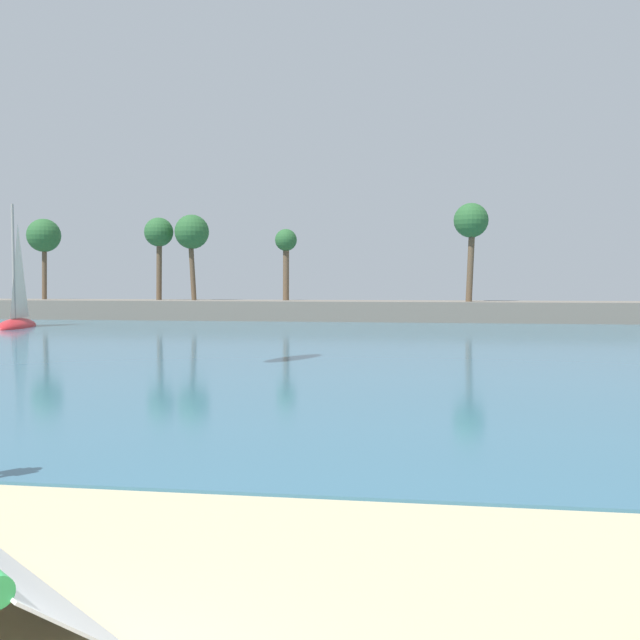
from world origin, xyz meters
The scene contains 3 objects.
sea centered at (0.00, 53.13, 0.03)m, with size 220.00×92.68×0.06m, color #386B84.
palm_headland centered at (-0.77, 59.49, 1.81)m, with size 94.62×6.00×10.19m.
sailboat_near_shore centered at (-27.79, 45.86, 0.95)m, with size 3.55×7.11×9.89m.
Camera 1 is at (2.96, -4.58, 3.52)m, focal length 40.58 mm.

